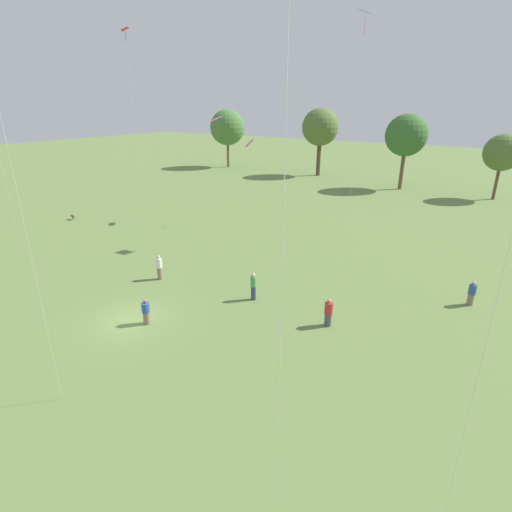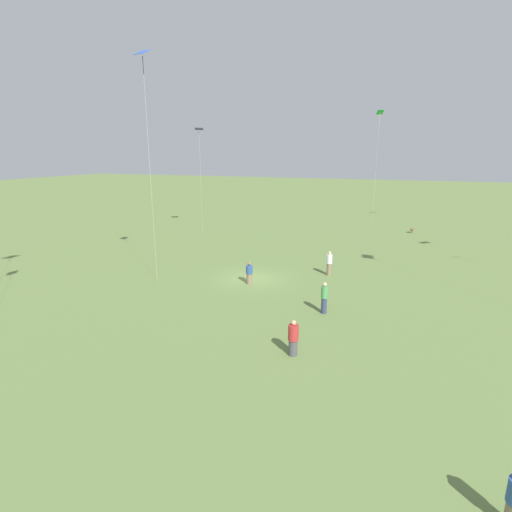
{
  "view_description": "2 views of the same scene",
  "coord_description": "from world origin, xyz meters",
  "px_view_note": "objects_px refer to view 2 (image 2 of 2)",
  "views": [
    {
      "loc": [
        17.75,
        -13.2,
        12.15
      ],
      "look_at": [
        6.4,
        3.81,
        4.27
      ],
      "focal_mm": 28.0,
      "sensor_mm": 36.0,
      "label": 1
    },
    {
      "loc": [
        26.15,
        10.26,
        9.05
      ],
      "look_at": [
        7.9,
        3.37,
        3.98
      ],
      "focal_mm": 28.0,
      "sensor_mm": 36.0,
      "label": 2
    }
  ],
  "objects_px": {
    "kite_2": "(199,133)",
    "person_0": "(293,338)",
    "person_1": "(249,273)",
    "kite_6": "(143,69)",
    "person_2": "(324,298)",
    "person_4": "(329,263)",
    "kite_4": "(380,119)",
    "dog_0": "(412,230)"
  },
  "relations": [
    {
      "from": "kite_4",
      "to": "kite_6",
      "type": "distance_m",
      "value": 31.47
    },
    {
      "from": "person_0",
      "to": "kite_2",
      "type": "bearing_deg",
      "value": 101.14
    },
    {
      "from": "person_1",
      "to": "kite_6",
      "type": "xyz_separation_m",
      "value": [
        1.8,
        -6.5,
        13.47
      ]
    },
    {
      "from": "kite_4",
      "to": "dog_0",
      "type": "xyz_separation_m",
      "value": [
        3.08,
        4.76,
        -12.48
      ]
    },
    {
      "from": "person_0",
      "to": "person_1",
      "type": "distance_m",
      "value": 10.58
    },
    {
      "from": "person_4",
      "to": "kite_6",
      "type": "relative_size",
      "value": 0.12
    },
    {
      "from": "person_1",
      "to": "person_4",
      "type": "distance_m",
      "value": 6.37
    },
    {
      "from": "person_1",
      "to": "kite_6",
      "type": "relative_size",
      "value": 0.1
    },
    {
      "from": "kite_2",
      "to": "dog_0",
      "type": "xyz_separation_m",
      "value": [
        -8.2,
        22.99,
        -10.72
      ]
    },
    {
      "from": "person_2",
      "to": "person_4",
      "type": "height_order",
      "value": "person_2"
    },
    {
      "from": "person_1",
      "to": "dog_0",
      "type": "xyz_separation_m",
      "value": [
        -23.92,
        10.84,
        -0.37
      ]
    },
    {
      "from": "person_1",
      "to": "person_2",
      "type": "xyz_separation_m",
      "value": [
        3.48,
        6.03,
        0.17
      ]
    },
    {
      "from": "person_0",
      "to": "kite_6",
      "type": "bearing_deg",
      "value": 124.96
    },
    {
      "from": "kite_2",
      "to": "dog_0",
      "type": "distance_m",
      "value": 26.66
    },
    {
      "from": "kite_2",
      "to": "dog_0",
      "type": "relative_size",
      "value": 15.5
    },
    {
      "from": "kite_6",
      "to": "person_0",
      "type": "bearing_deg",
      "value": 25.17
    },
    {
      "from": "kite_2",
      "to": "kite_6",
      "type": "height_order",
      "value": "kite_6"
    },
    {
      "from": "kite_2",
      "to": "person_0",
      "type": "bearing_deg",
      "value": -44.07
    },
    {
      "from": "person_2",
      "to": "kite_4",
      "type": "distance_m",
      "value": 32.74
    },
    {
      "from": "person_4",
      "to": "kite_4",
      "type": "xyz_separation_m",
      "value": [
        -22.96,
        1.17,
        11.96
      ]
    },
    {
      "from": "person_0",
      "to": "kite_6",
      "type": "xyz_separation_m",
      "value": [
        -7.12,
        -12.19,
        13.4
      ]
    },
    {
      "from": "kite_2",
      "to": "kite_4",
      "type": "relative_size",
      "value": 0.84
    },
    {
      "from": "person_1",
      "to": "kite_6",
      "type": "distance_m",
      "value": 15.07
    },
    {
      "from": "person_2",
      "to": "person_4",
      "type": "xyz_separation_m",
      "value": [
        -7.53,
        -1.12,
        -0.02
      ]
    },
    {
      "from": "person_1",
      "to": "person_0",
      "type": "bearing_deg",
      "value": -55.72
    },
    {
      "from": "kite_4",
      "to": "dog_0",
      "type": "distance_m",
      "value": 13.71
    },
    {
      "from": "person_1",
      "to": "person_4",
      "type": "bearing_deg",
      "value": 41.3
    },
    {
      "from": "person_0",
      "to": "kite_2",
      "type": "xyz_separation_m",
      "value": [
        -24.65,
        -17.84,
        10.27
      ]
    },
    {
      "from": "kite_2",
      "to": "kite_4",
      "type": "height_order",
      "value": "kite_4"
    },
    {
      "from": "person_4",
      "to": "dog_0",
      "type": "distance_m",
      "value": 20.74
    },
    {
      "from": "person_2",
      "to": "person_4",
      "type": "distance_m",
      "value": 7.61
    },
    {
      "from": "person_0",
      "to": "person_1",
      "type": "bearing_deg",
      "value": 97.77
    },
    {
      "from": "person_2",
      "to": "kite_2",
      "type": "height_order",
      "value": "kite_2"
    },
    {
      "from": "person_4",
      "to": "kite_6",
      "type": "height_order",
      "value": "kite_6"
    },
    {
      "from": "kite_4",
      "to": "person_1",
      "type": "bearing_deg",
      "value": 95.33
    },
    {
      "from": "person_1",
      "to": "kite_4",
      "type": "xyz_separation_m",
      "value": [
        -27.01,
        6.08,
        12.11
      ]
    },
    {
      "from": "person_2",
      "to": "kite_6",
      "type": "height_order",
      "value": "kite_6"
    },
    {
      "from": "person_4",
      "to": "dog_0",
      "type": "height_order",
      "value": "person_4"
    },
    {
      "from": "person_0",
      "to": "dog_0",
      "type": "height_order",
      "value": "person_0"
    },
    {
      "from": "person_1",
      "to": "kite_4",
      "type": "height_order",
      "value": "kite_4"
    },
    {
      "from": "kite_6",
      "to": "dog_0",
      "type": "height_order",
      "value": "kite_6"
    },
    {
      "from": "person_1",
      "to": "kite_4",
      "type": "bearing_deg",
      "value": 79.07
    }
  ]
}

